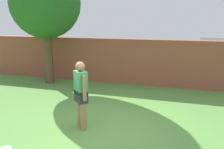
% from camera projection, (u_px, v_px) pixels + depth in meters
% --- Properties ---
extents(ground_plane, '(40.00, 40.00, 0.00)m').
position_uv_depth(ground_plane, '(100.00, 132.00, 5.83)').
color(ground_plane, '#568C3D').
extents(brick_wall, '(12.32, 0.50, 1.80)m').
position_uv_depth(brick_wall, '(106.00, 60.00, 10.47)').
color(brick_wall, brown).
rests_on(brick_wall, ground).
extents(tree, '(2.73, 2.73, 4.53)m').
position_uv_depth(tree, '(45.00, 4.00, 9.67)').
color(tree, brown).
rests_on(tree, ground).
extents(person, '(0.42, 0.41, 1.62)m').
position_uv_depth(person, '(81.00, 92.00, 5.86)').
color(person, '#9E704C').
rests_on(person, ground).
extents(car, '(4.23, 1.98, 1.72)m').
position_uv_depth(car, '(224.00, 60.00, 10.74)').
color(car, navy).
rests_on(car, ground).
extents(frisbee_purple, '(0.27, 0.27, 0.02)m').
position_uv_depth(frisbee_purple, '(5.00, 149.00, 5.05)').
color(frisbee_purple, purple).
rests_on(frisbee_purple, ground).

